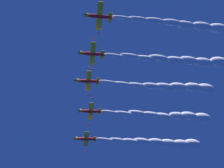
# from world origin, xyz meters

# --- Properties ---
(airplane_lead) EXTENTS (7.92, 7.30, 2.80)m
(airplane_lead) POSITION_xyz_m (-17.38, 1.89, 75.61)
(airplane_lead) COLOR red
(airplane_left_wingman) EXTENTS (7.81, 7.29, 3.15)m
(airplane_left_wingman) POSITION_xyz_m (-7.47, 4.24, 75.93)
(airplane_left_wingman) COLOR red
(airplane_right_wingman) EXTENTS (7.85, 7.28, 3.17)m
(airplane_right_wingman) POSITION_xyz_m (1.35, 6.08, 77.65)
(airplane_right_wingman) COLOR red
(airplane_outer_left) EXTENTS (7.85, 7.29, 3.05)m
(airplane_outer_left) POSITION_xyz_m (11.43, 6.10, 77.80)
(airplane_outer_left) COLOR red
(airplane_outer_right) EXTENTS (7.84, 7.29, 3.12)m
(airplane_outer_right) POSITION_xyz_m (21.51, 8.22, 77.80)
(airplane_outer_right) COLOR red
(smoke_trail_lead) EXTENTS (7.23, 34.70, 4.52)m
(smoke_trail_lead) POSITION_xyz_m (-13.47, -24.00, 77.57)
(smoke_trail_lead) COLOR white
(smoke_trail_left_wingman) EXTENTS (6.52, 34.70, 4.49)m
(smoke_trail_left_wingman) POSITION_xyz_m (-3.84, -21.51, 77.95)
(smoke_trail_left_wingman) COLOR white
(smoke_trail_right_wingman) EXTENTS (6.83, 33.97, 4.45)m
(smoke_trail_right_wingman) POSITION_xyz_m (5.05, -19.55, 79.59)
(smoke_trail_right_wingman) COLOR white
(smoke_trail_outer_left) EXTENTS (7.15, 34.21, 4.60)m
(smoke_trail_outer_left) POSITION_xyz_m (15.30, -19.62, 79.92)
(smoke_trail_outer_left) COLOR white
(smoke_trail_outer_right) EXTENTS (6.95, 33.96, 4.42)m
(smoke_trail_outer_right) POSITION_xyz_m (25.36, -17.64, 79.76)
(smoke_trail_outer_right) COLOR white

